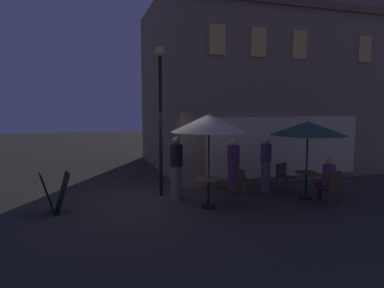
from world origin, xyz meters
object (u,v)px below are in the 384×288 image
object	(u,v)px
cafe_chair_2	(238,184)
patron_standing_1	(266,164)
patio_umbrella_0	(308,129)
cafe_chair_1	(284,175)
patron_seated_0	(327,179)
street_lamp_near_corner	(160,100)
cafe_table_0	(306,181)
patio_umbrella_1	(209,124)
patron_standing_2	(176,168)
cafe_table_1	(208,186)
patron_standing_3	(233,166)
cafe_chair_0	(332,185)
menu_sandwich_board	(55,193)

from	to	relation	value
cafe_chair_2	patron_standing_1	bearing A→B (deg)	-144.28
patio_umbrella_0	cafe_chair_1	world-z (taller)	patio_umbrella_0
cafe_chair_1	patron_seated_0	distance (m)	1.59
street_lamp_near_corner	patio_umbrella_0	size ratio (longest dim) A/B	1.96
cafe_table_0	patio_umbrella_0	xyz separation A→B (m)	(-0.00, 0.00, 1.50)
patio_umbrella_1	cafe_table_0	bearing A→B (deg)	-0.16
street_lamp_near_corner	patron_standing_1	world-z (taller)	street_lamp_near_corner
cafe_table_0	patron_standing_2	xyz separation A→B (m)	(-3.62, 0.95, 0.40)
cafe_table_1	patron_standing_3	bearing A→B (deg)	44.28
cafe_table_0	patron_standing_1	distance (m)	1.32
cafe_table_0	cafe_chair_0	world-z (taller)	cafe_chair_0
cafe_chair_2	patron_standing_3	bearing A→B (deg)	-108.81
patio_umbrella_0	patron_standing_3	world-z (taller)	patio_umbrella_0
cafe_table_0	patron_standing_3	xyz separation A→B (m)	(-1.73, 1.24, 0.32)
cafe_table_1	cafe_chair_2	world-z (taller)	cafe_chair_2
cafe_table_0	cafe_chair_1	world-z (taller)	cafe_chair_1
cafe_chair_0	patron_standing_1	world-z (taller)	patron_standing_1
patron_seated_0	patron_standing_2	world-z (taller)	patron_standing_2
cafe_table_1	patio_umbrella_1	size ratio (longest dim) A/B	0.32
patron_seated_0	patron_standing_2	size ratio (longest dim) A/B	0.70
cafe_chair_0	patio_umbrella_0	bearing A→B (deg)	0.00
patron_standing_1	patron_standing_2	world-z (taller)	patron_standing_2
patron_seated_0	patron_standing_2	distance (m)	4.11
patio_umbrella_1	patron_standing_3	size ratio (longest dim) A/B	1.46
cafe_table_0	patio_umbrella_1	distance (m)	3.45
patron_seated_0	patron_standing_3	world-z (taller)	patron_standing_3
cafe_chair_1	patron_seated_0	xyz separation A→B (m)	(0.35, -1.54, 0.16)
cafe_chair_1	cafe_chair_2	distance (m)	2.09
cafe_table_0	patron_seated_0	xyz separation A→B (m)	(0.13, -0.72, 0.20)
cafe_table_1	street_lamp_near_corner	bearing A→B (deg)	119.73
street_lamp_near_corner	cafe_table_1	distance (m)	2.91
cafe_table_1	cafe_chair_2	size ratio (longest dim) A/B	0.82
patron_standing_2	patron_standing_3	xyz separation A→B (m)	(1.88, 0.29, -0.08)
cafe_table_1	menu_sandwich_board	bearing A→B (deg)	169.71
patron_standing_3	cafe_chair_1	bearing A→B (deg)	60.54
cafe_table_0	patron_standing_3	world-z (taller)	patron_standing_3
patron_standing_1	street_lamp_near_corner	bearing A→B (deg)	-90.54
cafe_table_0	patron_standing_2	world-z (taller)	patron_standing_2
patron_standing_2	patio_umbrella_0	bearing A→B (deg)	-35.25
menu_sandwich_board	patio_umbrella_1	xyz separation A→B (m)	(3.80, -0.69, 1.70)
street_lamp_near_corner	cafe_table_1	xyz separation A→B (m)	(0.92, -1.60, -2.25)
patio_umbrella_0	cafe_chair_1	distance (m)	1.69
cafe_table_0	cafe_chair_1	bearing A→B (deg)	104.79
menu_sandwich_board	patio_umbrella_0	size ratio (longest dim) A/B	0.45
patio_umbrella_1	cafe_chair_2	world-z (taller)	patio_umbrella_1
cafe_table_0	patron_standing_2	bearing A→B (deg)	165.29
cafe_table_0	patron_standing_1	world-z (taller)	patron_standing_1
patron_standing_1	patron_standing_2	xyz separation A→B (m)	(-2.89, -0.09, 0.04)
menu_sandwich_board	patron_standing_3	bearing A→B (deg)	-5.63
menu_sandwich_board	cafe_table_1	distance (m)	3.87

